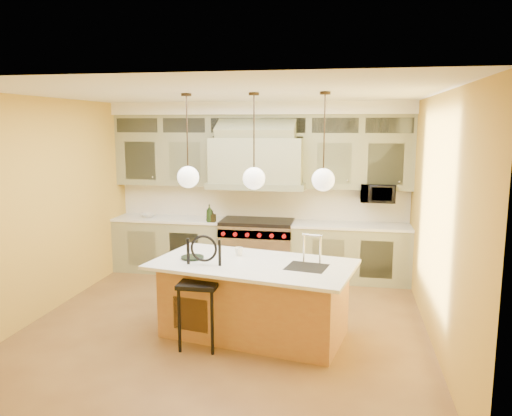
% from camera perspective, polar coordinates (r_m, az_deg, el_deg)
% --- Properties ---
extents(floor, '(5.00, 5.00, 0.00)m').
position_cam_1_polar(floor, '(6.61, -3.30, -13.08)').
color(floor, brown).
rests_on(floor, ground).
extents(ceiling, '(5.00, 5.00, 0.00)m').
position_cam_1_polar(ceiling, '(6.11, -3.57, 12.89)').
color(ceiling, white).
rests_on(ceiling, wall_back).
extents(wall_back, '(5.00, 0.00, 5.00)m').
position_cam_1_polar(wall_back, '(8.62, 0.57, 2.27)').
color(wall_back, gold).
rests_on(wall_back, ground).
extents(wall_front, '(5.00, 0.00, 5.00)m').
position_cam_1_polar(wall_front, '(3.88, -12.40, -7.00)').
color(wall_front, gold).
rests_on(wall_front, ground).
extents(wall_left, '(0.00, 5.00, 5.00)m').
position_cam_1_polar(wall_left, '(7.22, -23.08, 0.08)').
color(wall_left, gold).
rests_on(wall_left, ground).
extents(wall_right, '(0.00, 5.00, 5.00)m').
position_cam_1_polar(wall_right, '(6.11, 19.99, -1.33)').
color(wall_right, gold).
rests_on(wall_right, ground).
extents(back_cabinetry, '(5.00, 0.77, 2.90)m').
position_cam_1_polar(back_cabinetry, '(8.36, 0.26, 1.90)').
color(back_cabinetry, gray).
rests_on(back_cabinetry, floor).
extents(range, '(1.20, 0.74, 0.96)m').
position_cam_1_polar(range, '(8.45, 0.14, -4.53)').
color(range, silver).
rests_on(range, floor).
extents(kitchen_island, '(2.55, 1.68, 1.35)m').
position_cam_1_polar(kitchen_island, '(6.13, -0.18, -10.19)').
color(kitchen_island, '#A16339').
rests_on(kitchen_island, floor).
extents(counter_stool, '(0.45, 0.45, 1.28)m').
position_cam_1_polar(counter_stool, '(5.80, -6.35, -8.65)').
color(counter_stool, black).
rests_on(counter_stool, floor).
extents(microwave, '(0.54, 0.37, 0.30)m').
position_cam_1_polar(microwave, '(8.26, 13.72, 1.67)').
color(microwave, black).
rests_on(microwave, back_cabinetry).
extents(oil_bottle_a, '(0.12, 0.12, 0.30)m').
position_cam_1_polar(oil_bottle_a, '(8.29, -5.35, -0.60)').
color(oil_bottle_a, black).
rests_on(oil_bottle_a, back_cabinetry).
extents(oil_bottle_b, '(0.10, 0.10, 0.20)m').
position_cam_1_polar(oil_bottle_b, '(8.28, -4.97, -0.95)').
color(oil_bottle_b, black).
rests_on(oil_bottle_b, back_cabinetry).
extents(fruit_bowl, '(0.26, 0.26, 0.06)m').
position_cam_1_polar(fruit_bowl, '(8.91, -12.17, -0.83)').
color(fruit_bowl, silver).
rests_on(fruit_bowl, back_cabinetry).
extents(cup, '(0.11, 0.11, 0.10)m').
position_cam_1_polar(cup, '(6.25, -1.99, -5.00)').
color(cup, white).
rests_on(cup, kitchen_island).
extents(pendant_left, '(0.26, 0.26, 1.11)m').
position_cam_1_polar(pendant_left, '(6.00, -7.77, 3.80)').
color(pendant_left, '#2D2319').
rests_on(pendant_left, ceiling).
extents(pendant_center, '(0.26, 0.26, 1.11)m').
position_cam_1_polar(pendant_center, '(5.80, -0.23, 3.69)').
color(pendant_center, '#2D2319').
rests_on(pendant_center, ceiling).
extents(pendant_right, '(0.26, 0.26, 1.11)m').
position_cam_1_polar(pendant_right, '(5.71, 7.70, 3.51)').
color(pendant_right, '#2D2319').
rests_on(pendant_right, ceiling).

